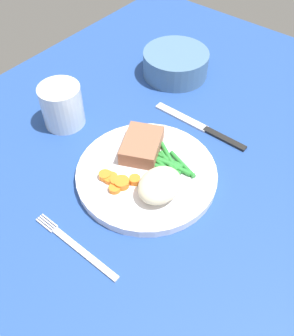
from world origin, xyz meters
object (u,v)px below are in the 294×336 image
(knife, at_px, (201,127))
(water_glass, at_px, (63,108))
(fork, at_px, (76,247))
(salad_bowl, at_px, (176,62))
(meat_portion, at_px, (142,145))
(dinner_plate, at_px, (147,175))

(knife, height_order, water_glass, water_glass)
(fork, relative_size, water_glass, 2.00)
(fork, xyz_separation_m, salad_bowl, (0.45, 0.15, 0.03))
(meat_portion, distance_m, fork, 0.21)
(meat_portion, relative_size, knife, 0.42)
(knife, bearing_deg, meat_portion, 162.48)
(dinner_plate, height_order, fork, dinner_plate)
(meat_portion, bearing_deg, knife, -17.09)
(fork, distance_m, knife, 0.34)
(fork, relative_size, salad_bowl, 1.14)
(dinner_plate, xyz_separation_m, knife, (0.17, -0.00, -0.01))
(meat_portion, xyz_separation_m, salad_bowl, (0.25, 0.11, 0.00))
(dinner_plate, relative_size, water_glass, 2.91)
(meat_portion, bearing_deg, water_glass, 97.01)
(fork, relative_size, knife, 0.81)
(dinner_plate, distance_m, fork, 0.17)
(water_glass, bearing_deg, knife, -54.78)
(dinner_plate, height_order, meat_portion, meat_portion)
(fork, bearing_deg, dinner_plate, 1.94)
(salad_bowl, bearing_deg, knife, -127.76)
(knife, bearing_deg, salad_bowl, 51.80)
(dinner_plate, xyz_separation_m, meat_portion, (0.03, 0.04, 0.02))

